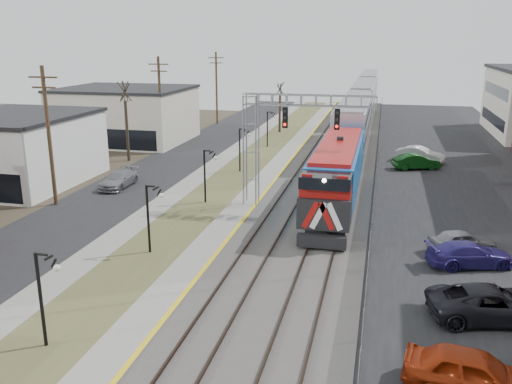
% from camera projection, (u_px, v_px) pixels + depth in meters
% --- Properties ---
extents(street_west, '(7.00, 120.00, 0.04)m').
position_uv_depth(street_west, '(150.00, 175.00, 48.40)').
color(street_west, black).
rests_on(street_west, ground).
extents(sidewalk, '(2.00, 120.00, 0.08)m').
position_uv_depth(sidewalk, '(198.00, 177.00, 47.40)').
color(sidewalk, gray).
rests_on(sidewalk, ground).
extents(grass_median, '(4.00, 120.00, 0.06)m').
position_uv_depth(grass_median, '(231.00, 179.00, 46.75)').
color(grass_median, '#4A532C').
rests_on(grass_median, ground).
extents(platform, '(2.00, 120.00, 0.24)m').
position_uv_depth(platform, '(265.00, 180.00, 46.06)').
color(platform, gray).
rests_on(platform, ground).
extents(ballast_bed, '(8.00, 120.00, 0.20)m').
position_uv_depth(ballast_bed, '(324.00, 184.00, 44.97)').
color(ballast_bed, '#595651').
rests_on(ballast_bed, ground).
extents(parking_lot, '(16.00, 120.00, 0.04)m').
position_uv_depth(parking_lot, '(477.00, 194.00, 42.36)').
color(parking_lot, black).
rests_on(parking_lot, ground).
extents(platform_edge, '(0.24, 120.00, 0.01)m').
position_uv_depth(platform_edge, '(275.00, 180.00, 45.84)').
color(platform_edge, gold).
rests_on(platform_edge, platform).
extents(track_near, '(1.58, 120.00, 0.15)m').
position_uv_depth(track_near, '(300.00, 181.00, 45.36)').
color(track_near, '#2D2119').
rests_on(track_near, ballast_bed).
extents(track_far, '(1.58, 120.00, 0.15)m').
position_uv_depth(track_far, '(342.00, 183.00, 44.59)').
color(track_far, '#2D2119').
rests_on(track_far, ballast_bed).
extents(train, '(3.00, 85.85, 5.33)m').
position_uv_depth(train, '(361.00, 108.00, 71.62)').
color(train, '#165CB3').
rests_on(train, ground).
extents(signal_gantry, '(9.00, 1.07, 8.15)m').
position_uv_depth(signal_gantry, '(275.00, 131.00, 37.52)').
color(signal_gantry, gray).
rests_on(signal_gantry, ground).
extents(lampposts, '(0.14, 62.14, 4.00)m').
position_uv_depth(lampposts, '(150.00, 218.00, 30.55)').
color(lampposts, black).
rests_on(lampposts, ground).
extents(utility_poles, '(0.28, 80.28, 10.00)m').
position_uv_depth(utility_poles, '(49.00, 138.00, 38.33)').
color(utility_poles, '#4C3823').
rests_on(utility_poles, ground).
extents(fence, '(0.04, 120.00, 1.60)m').
position_uv_depth(fence, '(376.00, 179.00, 43.86)').
color(fence, gray).
rests_on(fence, ground).
extents(bare_trees, '(12.30, 42.30, 5.95)m').
position_uv_depth(bare_trees, '(154.00, 137.00, 51.58)').
color(bare_trees, '#382D23').
rests_on(bare_trees, ground).
extents(car_lot_a, '(4.89, 2.57, 1.59)m').
position_uv_depth(car_lot_a, '(474.00, 374.00, 18.37)').
color(car_lot_a, maroon).
rests_on(car_lot_a, ground).
extents(car_lot_c, '(5.79, 3.53, 1.50)m').
position_uv_depth(car_lot_c, '(492.00, 305.00, 23.26)').
color(car_lot_c, black).
rests_on(car_lot_c, ground).
extents(car_lot_d, '(4.88, 3.13, 1.32)m').
position_uv_depth(car_lot_d, '(470.00, 255.00, 28.81)').
color(car_lot_d, navy).
rests_on(car_lot_d, ground).
extents(car_lot_e, '(4.14, 2.99, 1.31)m').
position_uv_depth(car_lot_e, '(462.00, 242.00, 30.70)').
color(car_lot_e, slate).
rests_on(car_lot_e, ground).
extents(car_lot_f, '(4.54, 2.74, 1.41)m').
position_uv_depth(car_lot_f, '(416.00, 162.00, 50.27)').
color(car_lot_f, '#0C3C0F').
rests_on(car_lot_f, ground).
extents(car_street_b, '(1.96, 4.62, 1.33)m').
position_uv_depth(car_street_b, '(119.00, 180.00, 44.18)').
color(car_street_b, gray).
rests_on(car_street_b, ground).
extents(car_lot_g, '(4.89, 2.96, 1.52)m').
position_uv_depth(car_lot_g, '(420.00, 155.00, 53.01)').
color(car_lot_g, silver).
rests_on(car_lot_g, ground).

